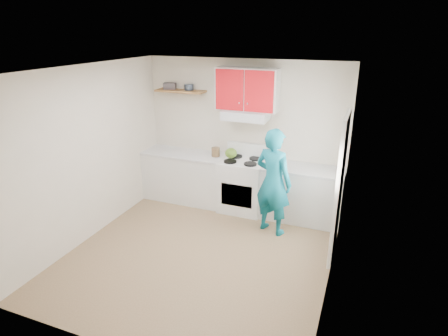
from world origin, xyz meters
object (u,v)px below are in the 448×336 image
at_px(tin, 189,87).
at_px(kettle, 231,153).
at_px(person, 273,182).
at_px(crock, 216,153).
at_px(stove, 243,185).

height_order(tin, kettle, tin).
relative_size(tin, person, 0.10).
height_order(tin, crock, tin).
relative_size(stove, crock, 5.10).
xyz_separation_m(crock, person, (1.22, -0.62, -0.14)).
distance_m(tin, crock, 1.25).
xyz_separation_m(stove, person, (0.68, -0.57, 0.39)).
distance_m(kettle, crock, 0.29).
bearing_deg(stove, kettle, 164.29).
xyz_separation_m(stove, kettle, (-0.25, 0.07, 0.55)).
bearing_deg(kettle, crock, -178.03).
height_order(kettle, person, person).
xyz_separation_m(tin, crock, (0.57, -0.16, -1.10)).
distance_m(crock, person, 1.38).
height_order(stove, kettle, kettle).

